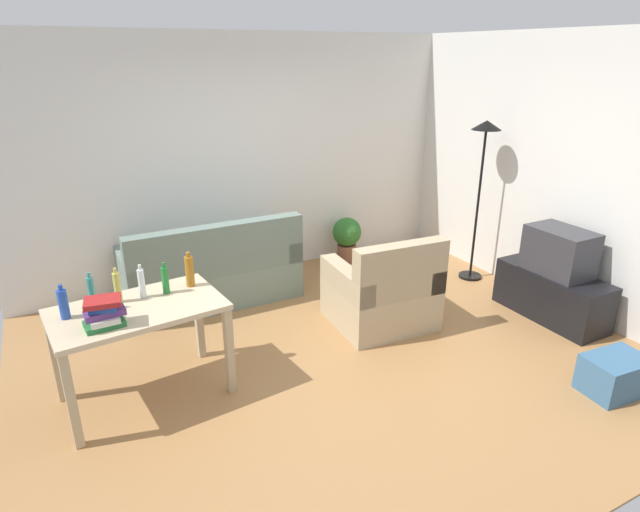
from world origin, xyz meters
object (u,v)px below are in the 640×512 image
at_px(storage_box, 615,375).
at_px(bottle_clear, 142,283).
at_px(couch, 212,274).
at_px(bottle_tall, 92,294).
at_px(desk, 139,320).
at_px(tv_stand, 552,295).
at_px(bottle_squat, 117,287).
at_px(book_stack, 104,314).
at_px(torchiere_lamp, 483,158).
at_px(bottle_green, 165,280).
at_px(bottle_amber, 190,271).
at_px(armchair, 383,294).
at_px(bottle_blue, 63,304).
at_px(potted_plant, 347,236).
at_px(tv, 560,251).

relative_size(storage_box, bottle_clear, 1.82).
bearing_deg(couch, bottle_tall, 46.72).
xyz_separation_m(desk, storage_box, (3.22, -1.65, -0.50)).
xyz_separation_m(tv_stand, bottle_squat, (-3.91, 0.69, 0.64)).
bearing_deg(book_stack, torchiere_lamp, 10.84).
relative_size(tv_stand, bottle_green, 4.39).
bearing_deg(bottle_amber, desk, -157.50).
relative_size(bottle_squat, bottle_green, 1.08).
distance_m(couch, torchiere_lamp, 3.17).
relative_size(armchair, bottle_clear, 3.63).
distance_m(bottle_blue, bottle_squat, 0.38).
xyz_separation_m(storage_box, bottle_clear, (-3.14, 1.80, 0.73)).
height_order(storage_box, bottle_green, bottle_green).
xyz_separation_m(desk, bottle_green, (0.25, 0.14, 0.22)).
xyz_separation_m(potted_plant, bottle_clear, (-2.71, -1.56, 0.55)).
distance_m(tv_stand, bottle_green, 3.69).
bearing_deg(storage_box, potted_plant, 97.33).
relative_size(couch, bottle_clear, 6.75).
relative_size(tv, potted_plant, 1.05).
bearing_deg(storage_box, couch, 126.61).
bearing_deg(bottle_squat, torchiere_lamp, 6.26).
relative_size(couch, tv_stand, 1.62).
bearing_deg(bottle_tall, potted_plant, 27.93).
relative_size(desk, bottle_green, 5.05).
xyz_separation_m(bottle_tall, bottle_clear, (0.35, 0.06, -0.02)).
xyz_separation_m(torchiere_lamp, desk, (-3.82, -0.58, -0.76)).
relative_size(bottle_tall, book_stack, 1.06).
height_order(bottle_clear, bottle_green, bottle_clear).
bearing_deg(couch, tv_stand, 145.81).
relative_size(potted_plant, bottle_blue, 2.25).
distance_m(tv, potted_plant, 2.51).
bearing_deg(bottle_tall, armchair, 0.65).
height_order(tv, bottle_amber, bottle_amber).
height_order(bottle_clear, bottle_amber, bottle_amber).
bearing_deg(tv, tv_stand, 90.00).
xyz_separation_m(armchair, bottle_tall, (-2.52, -0.03, 0.57)).
bearing_deg(tv_stand, bottle_clear, 79.49).
distance_m(storage_box, bottle_amber, 3.41).
relative_size(tv_stand, desk, 0.87).
height_order(torchiere_lamp, bottle_blue, torchiere_lamp).
bearing_deg(armchair, torchiere_lamp, -159.32).
relative_size(torchiere_lamp, desk, 1.43).
bearing_deg(bottle_blue, bottle_green, 6.88).
height_order(tv, potted_plant, tv).
height_order(torchiere_lamp, bottle_tall, torchiere_lamp).
bearing_deg(tv_stand, bottle_squat, 79.94).
bearing_deg(book_stack, potted_plant, 32.22).
xyz_separation_m(couch, bottle_green, (-0.71, -1.25, 0.56)).
xyz_separation_m(bottle_blue, bottle_amber, (0.91, 0.13, 0.02)).
relative_size(tv_stand, bottle_amber, 3.87).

